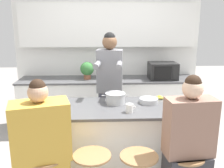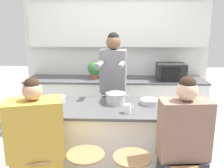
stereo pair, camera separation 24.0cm
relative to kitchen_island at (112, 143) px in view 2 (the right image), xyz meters
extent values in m
cube|color=silver|center=(0.00, 1.88, 0.88)|extent=(3.32, 0.06, 2.70)
cube|color=white|center=(0.00, 1.77, 1.35)|extent=(3.05, 0.16, 0.75)
cube|color=white|center=(0.00, 1.53, -0.03)|extent=(3.05, 0.61, 0.88)
cube|color=#4C4C4F|center=(0.00, 1.53, 0.43)|extent=(3.08, 0.64, 0.03)
cube|color=white|center=(0.00, 0.00, 0.01)|extent=(1.57, 0.71, 0.84)
cube|color=#4C4C4F|center=(0.00, 0.00, 0.44)|extent=(1.61, 0.75, 0.03)
cylinder|color=#997047|center=(-0.64, -0.65, 0.21)|extent=(0.35, 0.35, 0.02)
cylinder|color=#997047|center=(-0.21, -0.64, 0.21)|extent=(0.35, 0.35, 0.02)
cylinder|color=#997047|center=(0.21, -0.67, 0.21)|extent=(0.35, 0.35, 0.02)
cylinder|color=#997047|center=(0.64, -0.67, 0.21)|extent=(0.35, 0.35, 0.02)
cube|color=#383842|center=(-0.01, 0.66, -0.01)|extent=(0.32, 0.25, 0.93)
cube|color=slate|center=(-0.01, 0.66, 0.75)|extent=(0.37, 0.26, 0.59)
cylinder|color=slate|center=(-0.17, 0.41, 0.88)|extent=(0.10, 0.33, 0.07)
cylinder|color=slate|center=(0.10, 0.38, 0.88)|extent=(0.10, 0.33, 0.07)
sphere|color=brown|center=(-0.01, 0.66, 1.14)|extent=(0.22, 0.22, 0.20)
sphere|color=black|center=(-0.01, 0.66, 1.20)|extent=(0.17, 0.17, 0.16)
cube|color=gold|center=(-0.66, -0.67, 0.48)|extent=(0.56, 0.41, 0.52)
sphere|color=tan|center=(-0.66, -0.67, 0.83)|extent=(0.21, 0.21, 0.17)
sphere|color=black|center=(-0.66, -0.67, 0.87)|extent=(0.17, 0.17, 0.14)
cube|color=#896656|center=(0.66, -0.67, 0.49)|extent=(0.46, 0.26, 0.53)
sphere|color=#DBB293|center=(0.66, -0.67, 0.84)|extent=(0.20, 0.20, 0.18)
sphere|color=black|center=(0.66, -0.67, 0.89)|extent=(0.16, 0.16, 0.14)
cylinder|color=#B7BABC|center=(0.04, 0.12, 0.52)|extent=(0.23, 0.23, 0.12)
cylinder|color=#B7BABC|center=(0.04, 0.12, 0.58)|extent=(0.24, 0.24, 0.01)
cylinder|color=#B7BABC|center=(-0.10, 0.12, 0.56)|extent=(0.05, 0.01, 0.01)
cylinder|color=#B7BABC|center=(0.18, 0.12, 0.56)|extent=(0.05, 0.01, 0.01)
cylinder|color=#B7BABC|center=(0.44, 0.11, 0.49)|extent=(0.22, 0.22, 0.06)
cylinder|color=#B7BABC|center=(-0.66, 0.16, 0.49)|extent=(0.17, 0.17, 0.07)
cylinder|color=white|center=(0.17, -0.19, 0.51)|extent=(0.08, 0.08, 0.09)
torus|color=white|center=(0.23, -0.19, 0.51)|extent=(0.04, 0.01, 0.04)
ellipsoid|color=yellow|center=(0.61, 0.25, 0.48)|extent=(0.11, 0.04, 0.05)
ellipsoid|color=yellow|center=(0.58, 0.28, 0.48)|extent=(0.09, 0.10, 0.05)
ellipsoid|color=yellow|center=(0.63, 0.28, 0.48)|extent=(0.10, 0.10, 0.05)
cube|color=black|center=(0.94, 1.50, 0.59)|extent=(0.47, 0.38, 0.28)
cube|color=black|center=(0.90, 1.31, 0.59)|extent=(0.29, 0.01, 0.22)
cube|color=black|center=(1.11, 1.31, 0.59)|extent=(0.09, 0.01, 0.23)
cylinder|color=#93563D|center=(-0.36, 1.53, 0.48)|extent=(0.12, 0.12, 0.08)
sphere|color=#387538|center=(-0.36, 1.53, 0.63)|extent=(0.24, 0.24, 0.24)
camera|label=1|loc=(-0.12, -2.71, 1.40)|focal=40.00mm
camera|label=2|loc=(0.12, -2.71, 1.40)|focal=40.00mm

